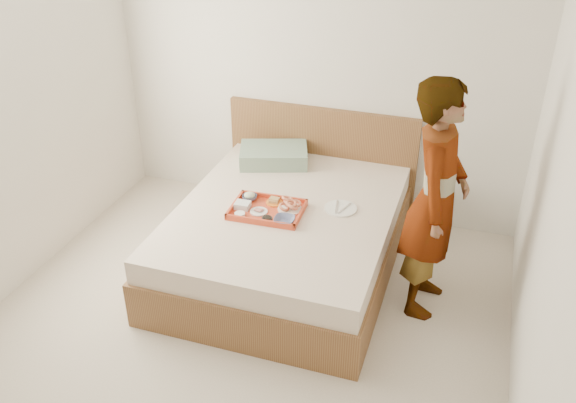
{
  "coord_description": "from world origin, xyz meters",
  "views": [
    {
      "loc": [
        1.32,
        -2.71,
        2.87
      ],
      "look_at": [
        0.12,
        0.9,
        0.65
      ],
      "focal_mm": 38.49,
      "sensor_mm": 36.0,
      "label": 1
    }
  ],
  "objects_px": {
    "person": "(436,200)",
    "dinner_plate": "(341,208)",
    "tray": "(267,209)",
    "bed": "(286,238)"
  },
  "relations": [
    {
      "from": "tray",
      "to": "person",
      "type": "relative_size",
      "value": 0.31
    },
    {
      "from": "bed",
      "to": "dinner_plate",
      "type": "relative_size",
      "value": 8.36
    },
    {
      "from": "tray",
      "to": "dinner_plate",
      "type": "height_order",
      "value": "tray"
    },
    {
      "from": "bed",
      "to": "person",
      "type": "bearing_deg",
      "value": -4.68
    },
    {
      "from": "person",
      "to": "dinner_plate",
      "type": "bearing_deg",
      "value": 77.18
    },
    {
      "from": "bed",
      "to": "tray",
      "type": "relative_size",
      "value": 3.84
    },
    {
      "from": "person",
      "to": "tray",
      "type": "bearing_deg",
      "value": 94.14
    },
    {
      "from": "dinner_plate",
      "to": "person",
      "type": "bearing_deg",
      "value": -16.33
    },
    {
      "from": "tray",
      "to": "person",
      "type": "bearing_deg",
      "value": -1.86
    },
    {
      "from": "dinner_plate",
      "to": "tray",
      "type": "bearing_deg",
      "value": -157.01
    }
  ]
}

